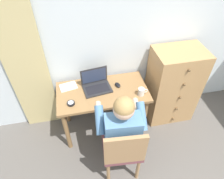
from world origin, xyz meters
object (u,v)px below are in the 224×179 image
at_px(dresser, 173,86).
at_px(person_seated, 121,126).
at_px(computer_mouse, 118,85).
at_px(desk_clock, 71,103).
at_px(notebook_pad, 68,87).
at_px(laptop, 96,84).
at_px(chair, 123,150).
at_px(coffee_mug, 141,92).
at_px(desk, 103,98).

height_order(dresser, person_seated, person_seated).
relative_size(computer_mouse, desk_clock, 1.11).
distance_m(computer_mouse, notebook_pad, 0.63).
distance_m(person_seated, laptop, 0.65).
bearing_deg(computer_mouse, dresser, -12.37).
height_order(chair, laptop, laptop).
height_order(dresser, coffee_mug, dresser).
bearing_deg(computer_mouse, chair, -112.45).
height_order(desk, coffee_mug, coffee_mug).
xyz_separation_m(desk, coffee_mug, (0.45, -0.16, 0.17)).
relative_size(person_seated, laptop, 3.28).
height_order(desk, person_seated, person_seated).
relative_size(chair, computer_mouse, 8.98).
xyz_separation_m(desk, chair, (0.09, -0.72, -0.10)).
bearing_deg(computer_mouse, desk_clock, -175.65).
bearing_deg(chair, laptop, 100.64).
bearing_deg(coffee_mug, notebook_pad, 159.52).
xyz_separation_m(chair, computer_mouse, (0.12, 0.77, 0.23)).
xyz_separation_m(desk, notebook_pad, (-0.41, 0.17, 0.12)).
relative_size(chair, coffee_mug, 7.49).
relative_size(dresser, coffee_mug, 9.40).
distance_m(computer_mouse, desk_clock, 0.63).
bearing_deg(notebook_pad, chair, -71.71).
bearing_deg(person_seated, chair, -94.64).
relative_size(desk, coffee_mug, 9.41).
height_order(desk, chair, chair).
bearing_deg(desk, person_seated, -79.04).
bearing_deg(dresser, laptop, 179.25).
bearing_deg(desk, chair, -82.98).
relative_size(dresser, desk_clock, 12.53).
distance_m(chair, desk_clock, 0.79).
height_order(dresser, chair, dresser).
bearing_deg(coffee_mug, chair, -123.02).
xyz_separation_m(dresser, laptop, (-1.07, 0.01, 0.21)).
distance_m(laptop, computer_mouse, 0.27).
bearing_deg(chair, coffee_mug, 56.98).
bearing_deg(desk_clock, laptop, 34.49).
xyz_separation_m(dresser, chair, (-0.92, -0.79, -0.06)).
height_order(desk_clock, coffee_mug, coffee_mug).
xyz_separation_m(computer_mouse, notebook_pad, (-0.62, 0.11, -0.01)).
height_order(desk, desk_clock, desk_clock).
bearing_deg(coffee_mug, desk_clock, 178.92).
xyz_separation_m(chair, person_seated, (0.01, 0.18, 0.18)).
height_order(desk, computer_mouse, computer_mouse).
bearing_deg(notebook_pad, laptop, -23.78).
relative_size(laptop, computer_mouse, 3.70).
distance_m(dresser, chair, 1.21).
height_order(laptop, desk_clock, laptop).
bearing_deg(person_seated, notebook_pad, 126.38).
relative_size(chair, person_seated, 0.74).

